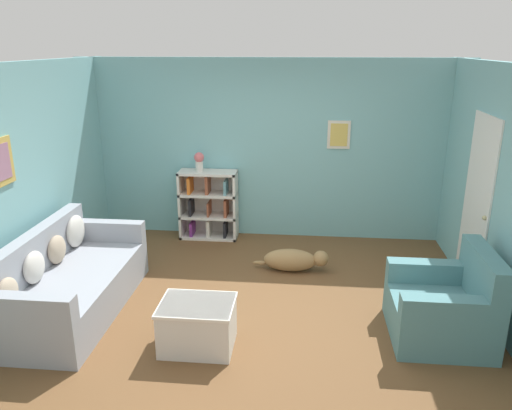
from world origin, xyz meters
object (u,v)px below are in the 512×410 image
object	(u,v)px
couch	(69,283)
recliner_chair	(446,307)
bookshelf	(209,205)
coffee_table	(198,324)
vase	(199,161)
dog	(294,260)

from	to	relation	value
couch	recliner_chair	size ratio (longest dim) A/B	2.15
couch	bookshelf	world-z (taller)	bookshelf
bookshelf	coffee_table	bearing A→B (deg)	-81.42
recliner_chair	coffee_table	xyz separation A→B (m)	(-2.39, -0.42, -0.08)
coffee_table	vase	xyz separation A→B (m)	(-0.55, 2.83, 0.93)
couch	vase	distance (m)	2.62
couch	coffee_table	distance (m)	1.62
couch	recliner_chair	bearing A→B (deg)	-1.93
bookshelf	dog	world-z (taller)	bookshelf
bookshelf	vase	distance (m)	0.68
recliner_chair	coffee_table	world-z (taller)	recliner_chair
coffee_table	dog	xyz separation A→B (m)	(0.87, 1.77, -0.09)
recliner_chair	bookshelf	bearing A→B (deg)	139.16
couch	coffee_table	world-z (taller)	couch
bookshelf	vase	size ratio (longest dim) A/B	3.66
couch	dog	xyz separation A→B (m)	(2.39, 1.23, -0.17)
coffee_table	couch	bearing A→B (deg)	160.27
couch	coffee_table	size ratio (longest dim) A/B	2.95
bookshelf	recliner_chair	bearing A→B (deg)	-40.84
bookshelf	couch	bearing A→B (deg)	-115.49
vase	coffee_table	bearing A→B (deg)	-79.06
bookshelf	coffee_table	distance (m)	2.89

